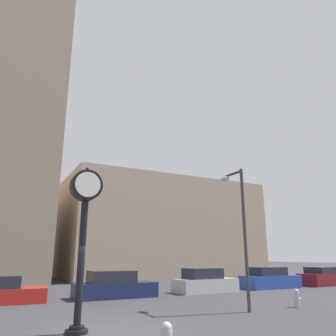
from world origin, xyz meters
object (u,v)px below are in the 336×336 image
object	(u,v)px
fire_hydrant_far	(297,298)
car_blue	(270,279)
street_clock	(84,217)
car_silver	(205,282)
street_lamp_right	(238,214)
car_maroon	(325,277)
car_navy	(114,286)

from	to	relation	value
fire_hydrant_far	car_blue	bearing A→B (deg)	53.13
street_clock	car_blue	bearing A→B (deg)	27.17
street_clock	car_silver	bearing A→B (deg)	38.72
fire_hydrant_far	street_lamp_right	distance (m)	4.62
car_blue	fire_hydrant_far	size ratio (longest dim) A/B	5.87
car_silver	street_lamp_right	world-z (taller)	street_lamp_right
car_blue	fire_hydrant_far	distance (m)	8.96
car_blue	car_maroon	xyz separation A→B (m)	(5.71, -0.10, -0.02)
car_navy	fire_hydrant_far	world-z (taller)	car_navy
car_silver	car_maroon	bearing A→B (deg)	-1.99
car_silver	car_blue	distance (m)	5.59
car_blue	car_maroon	distance (m)	5.71
car_navy	car_blue	bearing A→B (deg)	0.51
car_blue	car_maroon	bearing A→B (deg)	-2.53
car_silver	street_lamp_right	xyz separation A→B (m)	(-2.61, -6.77, 3.42)
car_navy	car_blue	world-z (taller)	car_blue
car_navy	street_lamp_right	distance (m)	8.30
car_silver	car_blue	xyz separation A→B (m)	(5.59, 0.08, 0.00)
car_navy	car_blue	xyz separation A→B (m)	(11.57, 0.09, 0.02)
car_silver	fire_hydrant_far	distance (m)	7.09
car_silver	street_lamp_right	distance (m)	8.02
car_maroon	street_lamp_right	world-z (taller)	street_lamp_right
street_clock	car_silver	distance (m)	12.71
car_silver	car_blue	world-z (taller)	car_silver
car_blue	fire_hydrant_far	bearing A→B (deg)	-128.40
car_maroon	fire_hydrant_far	bearing A→B (deg)	-150.81
car_blue	fire_hydrant_far	world-z (taller)	car_blue
car_silver	car_maroon	xyz separation A→B (m)	(11.30, -0.02, -0.02)
street_clock	car_navy	world-z (taller)	street_clock
car_navy	fire_hydrant_far	distance (m)	9.41
car_silver	fire_hydrant_far	xyz separation A→B (m)	(0.22, -7.09, -0.22)
car_silver	car_maroon	world-z (taller)	car_silver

